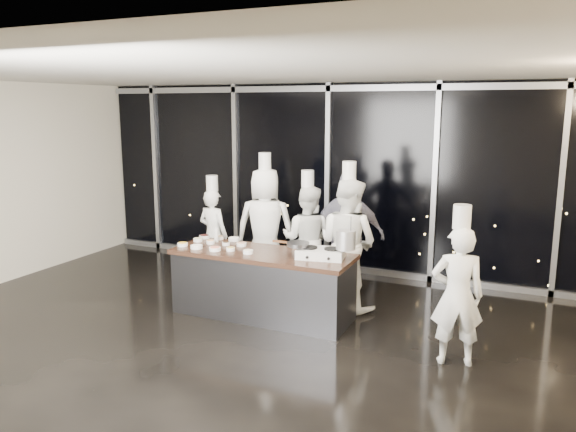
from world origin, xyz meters
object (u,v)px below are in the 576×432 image
(chef_far_left, at_px, (213,233))
(guest, at_px, (348,234))
(stock_pot, at_px, (346,240))
(chef_side, at_px, (457,294))
(stove, at_px, (321,253))
(chef_right, at_px, (348,243))
(chef_left, at_px, (265,227))
(chef_center, at_px, (307,239))
(demo_counter, at_px, (263,284))
(frying_pan, at_px, (297,244))

(chef_far_left, xyz_separation_m, guest, (2.23, 0.19, 0.15))
(stock_pot, xyz_separation_m, chef_side, (1.44, -0.47, -0.36))
(stove, height_order, chef_right, chef_right)
(chef_far_left, relative_size, chef_side, 0.96)
(chef_far_left, height_order, chef_side, chef_side)
(chef_left, xyz_separation_m, chef_center, (0.70, 0.02, -0.12))
(chef_far_left, relative_size, guest, 0.93)
(stock_pot, distance_m, guest, 1.34)
(stove, bearing_deg, demo_counter, 172.77)
(frying_pan, height_order, stock_pot, stock_pot)
(stove, distance_m, chef_far_left, 2.56)
(demo_counter, height_order, chef_center, chef_center)
(chef_left, relative_size, guest, 1.14)
(demo_counter, distance_m, chef_far_left, 1.90)
(chef_center, height_order, chef_side, chef_center)
(chef_left, bearing_deg, stove, 123.07)
(stock_pot, bearing_deg, chef_left, 146.58)
(stove, bearing_deg, chef_left, 130.00)
(frying_pan, bearing_deg, demo_counter, 168.06)
(chef_center, bearing_deg, chef_side, 139.91)
(chef_far_left, relative_size, chef_center, 0.92)
(stove, bearing_deg, frying_pan, -179.28)
(stock_pot, relative_size, chef_left, 0.12)
(stove, xyz_separation_m, guest, (-0.06, 1.30, -0.04))
(chef_far_left, distance_m, guest, 2.25)
(stove, height_order, chef_far_left, chef_far_left)
(chef_far_left, bearing_deg, chef_side, 167.59)
(chef_far_left, distance_m, chef_center, 1.64)
(chef_center, xyz_separation_m, chef_right, (0.78, -0.40, 0.10))
(chef_center, bearing_deg, chef_right, 145.88)
(stove, bearing_deg, guest, 82.90)
(demo_counter, relative_size, chef_far_left, 1.43)
(stove, xyz_separation_m, chef_center, (-0.66, 1.17, -0.13))
(chef_center, bearing_deg, frying_pan, 99.87)
(chef_left, bearing_deg, chef_side, 136.27)
(demo_counter, bearing_deg, chef_right, 40.76)
(stock_pot, height_order, chef_side, chef_side)
(chef_center, relative_size, chef_right, 0.90)
(demo_counter, xyz_separation_m, guest, (0.76, 1.34, 0.48))
(frying_pan, xyz_separation_m, chef_right, (0.41, 0.82, -0.13))
(chef_left, distance_m, chef_side, 3.51)
(chef_far_left, xyz_separation_m, chef_side, (4.06, -1.55, 0.03))
(stock_pot, xyz_separation_m, guest, (-0.39, 1.27, -0.23))
(demo_counter, relative_size, chef_side, 1.37)
(guest, bearing_deg, stove, 85.10)
(stock_pot, height_order, chef_far_left, chef_far_left)
(frying_pan, bearing_deg, stock_pot, -1.42)
(chef_left, bearing_deg, chef_center, 164.85)
(stove, xyz_separation_m, frying_pan, (-0.30, -0.06, 0.10))
(stove, xyz_separation_m, chef_right, (0.11, 0.76, -0.03))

